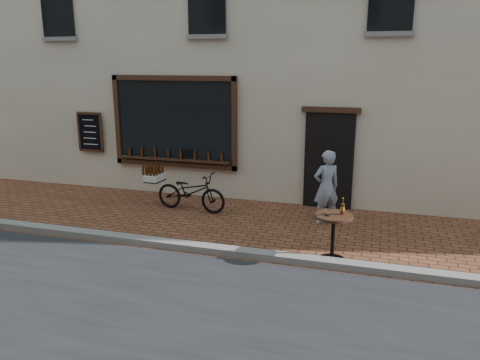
# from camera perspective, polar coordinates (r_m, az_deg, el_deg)

# --- Properties ---
(ground) EXTENTS (90.00, 90.00, 0.00)m
(ground) POSITION_cam_1_polar(r_m,az_deg,el_deg) (8.36, -5.53, -9.06)
(ground) COLOR #58321C
(ground) RESTS_ON ground
(kerb) EXTENTS (90.00, 0.25, 0.12)m
(kerb) POSITION_cam_1_polar(r_m,az_deg,el_deg) (8.51, -5.03, -8.18)
(kerb) COLOR slate
(kerb) RESTS_ON ground
(cargo_bicycle) EXTENTS (2.04, 0.75, 0.95)m
(cargo_bicycle) POSITION_cam_1_polar(r_m,az_deg,el_deg) (10.63, -6.17, -1.35)
(cargo_bicycle) COLOR black
(cargo_bicycle) RESTS_ON ground
(bistro_table) EXTENTS (0.64, 0.64, 1.10)m
(bistro_table) POSITION_cam_1_polar(r_m,az_deg,el_deg) (8.03, 11.32, -5.77)
(bistro_table) COLOR black
(bistro_table) RESTS_ON ground
(pedestrian) EXTENTS (0.68, 0.62, 1.55)m
(pedestrian) POSITION_cam_1_polar(r_m,az_deg,el_deg) (9.81, 10.47, -0.87)
(pedestrian) COLOR gray
(pedestrian) RESTS_ON ground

